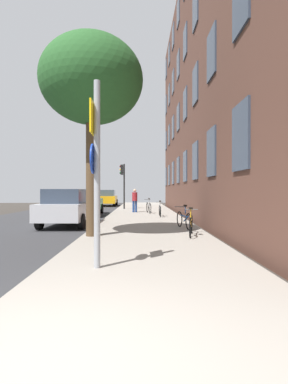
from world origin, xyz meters
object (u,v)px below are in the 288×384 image
(bicycle_3, at_px, (149,207))
(car_1, at_px, (85,202))
(tree_near, at_px, (92,82))
(car_0, at_px, (68,207))
(traffic_light, at_px, (123,178))
(pedestrian_0, at_px, (135,199))
(bicycle_1, at_px, (184,219))
(car_2, at_px, (107,198))
(sign_post, at_px, (96,164))
(bicycle_2, at_px, (160,210))
(bicycle_0, at_px, (191,224))

(bicycle_3, xyz_separation_m, car_1, (-4.03, -0.33, 0.35))
(tree_near, distance_m, car_0, 5.84)
(traffic_light, distance_m, pedestrian_0, 4.16)
(bicycle_1, distance_m, bicycle_3, 7.93)
(pedestrian_0, bearing_deg, car_0, -112.74)
(car_0, distance_m, car_2, 16.98)
(sign_post, relative_size, bicycle_3, 2.07)
(bicycle_1, distance_m, car_1, 9.13)
(car_0, bearing_deg, car_2, 90.53)
(bicycle_2, bearing_deg, car_2, 108.37)
(sign_post, distance_m, bicycle_2, 11.47)
(bicycle_2, bearing_deg, traffic_light, 109.62)
(bicycle_1, xyz_separation_m, pedestrian_0, (-2.04, 8.64, 0.53))
(tree_near, height_order, bicycle_2, tree_near)
(bicycle_0, relative_size, car_2, 0.36)
(tree_near, bearing_deg, bicycle_1, 29.60)
(bicycle_0, distance_m, pedestrian_0, 10.63)
(bicycle_1, bearing_deg, bicycle_3, 98.19)
(tree_near, bearing_deg, bicycle_2, 69.77)
(bicycle_1, bearing_deg, car_1, 124.46)
(bicycle_2, relative_size, car_2, 0.36)
(car_1, bearing_deg, bicycle_0, -61.16)
(car_2, bearing_deg, pedestrian_0, -73.66)
(bicycle_3, relative_size, car_2, 0.38)
(bicycle_0, bearing_deg, sign_post, -121.57)
(sign_post, distance_m, tree_near, 5.01)
(bicycle_0, distance_m, bicycle_1, 1.79)
(car_0, bearing_deg, tree_near, -65.92)
(bicycle_1, bearing_deg, traffic_light, 103.86)
(pedestrian_0, relative_size, car_2, 0.34)
(traffic_light, distance_m, bicycle_1, 12.90)
(tree_near, bearing_deg, car_1, 101.71)
(tree_near, bearing_deg, pedestrian_0, 83.55)
(tree_near, relative_size, pedestrian_0, 4.09)
(bicycle_0, relative_size, pedestrian_0, 1.04)
(bicycle_3, distance_m, car_1, 4.06)
(traffic_light, bearing_deg, bicycle_1, -76.14)
(car_0, relative_size, car_2, 0.91)
(traffic_light, bearing_deg, tree_near, -90.70)
(car_2, bearing_deg, car_0, -89.47)
(sign_post, xyz_separation_m, car_2, (-2.53, 24.65, -1.23))
(sign_post, distance_m, car_2, 24.81)
(sign_post, height_order, car_0, sign_post)
(tree_near, height_order, car_1, tree_near)
(car_1, bearing_deg, bicycle_2, -24.90)
(sign_post, relative_size, traffic_light, 0.99)
(bicycle_0, xyz_separation_m, bicycle_2, (-0.53, 7.17, -0.01))
(tree_near, distance_m, pedestrian_0, 11.28)
(sign_post, bearing_deg, car_0, 107.19)
(tree_near, relative_size, bicycle_3, 3.76)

